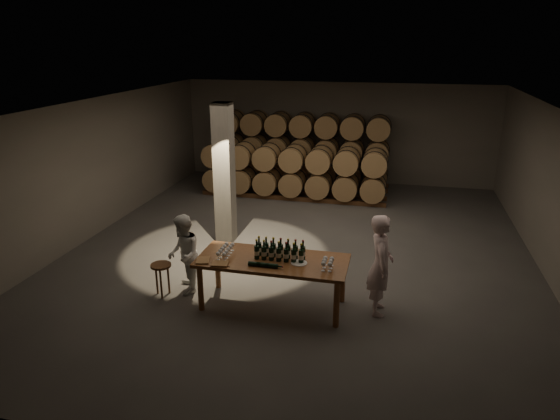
% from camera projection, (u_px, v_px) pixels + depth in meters
% --- Properties ---
extents(room, '(12.00, 12.00, 12.00)m').
position_uv_depth(room, '(224.00, 174.00, 11.25)').
color(room, '#4E4C4A').
rests_on(room, ground).
extents(tasting_table, '(2.60, 1.10, 0.90)m').
position_uv_depth(tasting_table, '(273.00, 265.00, 8.63)').
color(tasting_table, brown).
rests_on(tasting_table, ground).
extents(barrel_stack_back, '(5.48, 0.95, 2.31)m').
position_uv_depth(barrel_stack_back, '(303.00, 148.00, 15.79)').
color(barrel_stack_back, brown).
rests_on(barrel_stack_back, ground).
extents(barrel_stack_front, '(5.48, 0.95, 1.57)m').
position_uv_depth(barrel_stack_front, '(293.00, 171.00, 14.63)').
color(barrel_stack_front, brown).
rests_on(barrel_stack_front, ground).
extents(bottle_cluster, '(0.87, 0.24, 0.36)m').
position_uv_depth(bottle_cluster, '(280.00, 252.00, 8.56)').
color(bottle_cluster, black).
rests_on(bottle_cluster, tasting_table).
extents(lying_bottles, '(0.60, 0.08, 0.08)m').
position_uv_depth(lying_bottles, '(264.00, 265.00, 8.30)').
color(lying_bottles, black).
rests_on(lying_bottles, tasting_table).
extents(glass_cluster_left, '(0.19, 0.52, 0.16)m').
position_uv_depth(glass_cluster_left, '(225.00, 249.00, 8.72)').
color(glass_cluster_left, silver).
rests_on(glass_cluster_left, tasting_table).
extents(glass_cluster_right, '(0.19, 0.30, 0.17)m').
position_uv_depth(glass_cluster_right, '(328.00, 262.00, 8.22)').
color(glass_cluster_right, silver).
rests_on(glass_cluster_right, tasting_table).
extents(plate, '(0.27, 0.27, 0.02)m').
position_uv_depth(plate, '(299.00, 263.00, 8.43)').
color(plate, white).
rests_on(plate, tasting_table).
extents(notebook_near, '(0.30, 0.26, 0.03)m').
position_uv_depth(notebook_near, '(220.00, 264.00, 8.39)').
color(notebook_near, olive).
rests_on(notebook_near, tasting_table).
extents(notebook_corner, '(0.29, 0.33, 0.02)m').
position_uv_depth(notebook_corner, '(203.00, 260.00, 8.52)').
color(notebook_corner, olive).
rests_on(notebook_corner, tasting_table).
extents(pen, '(0.14, 0.05, 0.01)m').
position_uv_depth(pen, '(226.00, 266.00, 8.33)').
color(pen, black).
rests_on(pen, tasting_table).
extents(stool, '(0.37, 0.37, 0.62)m').
position_uv_depth(stool, '(161.00, 270.00, 9.08)').
color(stool, brown).
rests_on(stool, ground).
extents(person_man, '(0.49, 0.69, 1.78)m').
position_uv_depth(person_man, '(381.00, 265.00, 8.41)').
color(person_man, white).
rests_on(person_man, ground).
extents(person_woman, '(0.82, 0.90, 1.51)m').
position_uv_depth(person_woman, '(184.00, 255.00, 9.14)').
color(person_woman, white).
rests_on(person_woman, ground).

